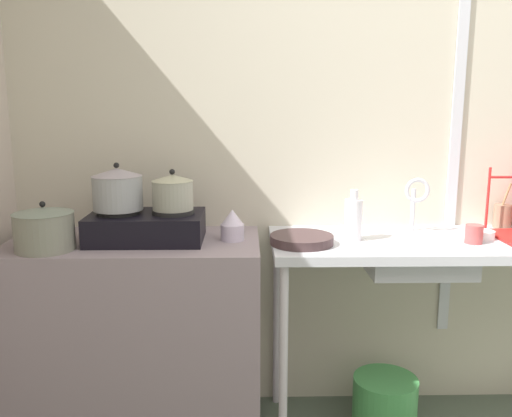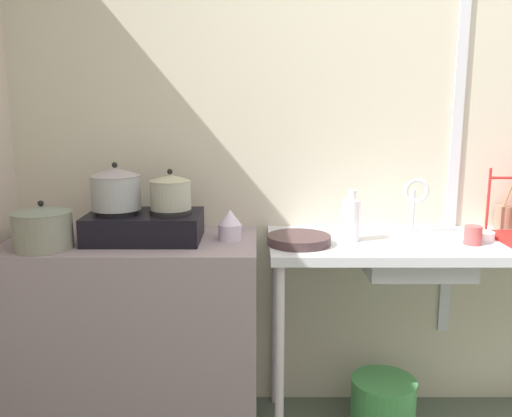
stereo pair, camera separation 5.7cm
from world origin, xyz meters
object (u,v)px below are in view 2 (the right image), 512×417
faucet (418,196)px  cup_by_rack (476,235)px  percolator (232,225)px  pot_on_right_burner (173,192)px  frying_pan (301,240)px  small_bowl_on_drainboard (484,236)px  bucket_on_floor (385,407)px  stove (147,226)px  pot_beside_stove (45,227)px  bottle_by_sink (354,219)px  pot_on_left_burner (118,188)px  utensil_jar (507,217)px  sink_basin (417,257)px

faucet → cup_by_rack: 0.31m
percolator → faucet: 0.85m
pot_on_right_burner → cup_by_rack: bearing=-3.3°
frying_pan → cup_by_rack: bearing=-0.3°
percolator → small_bowl_on_drainboard: size_ratio=1.20×
bucket_on_floor → percolator: bearing=177.4°
pot_on_right_burner → small_bowl_on_drainboard: (1.34, 0.01, -0.19)m
faucet → cup_by_rack: faucet is taller
bucket_on_floor → stove: bearing=178.4°
pot_beside_stove → bucket_on_floor: pot_beside_stove is taller
stove → cup_by_rack: bearing=-3.0°
cup_by_rack → stove: bearing=177.0°
bucket_on_floor → cup_by_rack: bearing=-7.5°
faucet → bottle_by_sink: size_ratio=1.15×
pot_on_left_burner → faucet: size_ratio=0.84×
stove → percolator: (0.37, 0.00, 0.00)m
pot_beside_stove → frying_pan: pot_beside_stove is taller
percolator → utensil_jar: bearing=9.3°
cup_by_rack → bottle_by_sink: bearing=172.8°
pot_on_left_burner → frying_pan: size_ratio=0.79×
pot_beside_stove → percolator: 0.77m
bottle_by_sink → utensil_jar: (0.76, 0.22, -0.04)m
pot_on_left_burner → small_bowl_on_drainboard: size_ratio=1.90×
stove → pot_on_right_burner: bearing=-0.0°
pot_on_left_burner → pot_on_right_burner: 0.23m
pot_on_right_burner → faucet: pot_on_right_burner is taller
percolator → utensil_jar: (1.28, 0.21, -0.01)m
utensil_jar → percolator: bearing=-170.7°
percolator → pot_on_right_burner: bearing=-179.5°
pot_beside_stove → faucet: bearing=9.6°
sink_basin → frying_pan: frying_pan is taller
stove → cup_by_rack: stove is taller
stove → cup_by_rack: 1.40m
pot_on_right_burner → small_bowl_on_drainboard: pot_on_right_burner is taller
stove → frying_pan: (0.66, -0.07, -0.04)m
percolator → frying_pan: bearing=-13.7°
pot_beside_stove → bottle_by_sink: (1.27, 0.13, 0.01)m
pot_on_left_burner → percolator: (0.49, 0.00, -0.16)m
pot_on_right_burner → sink_basin: size_ratio=0.40×
frying_pan → small_bowl_on_drainboard: (0.80, 0.07, -0.00)m
bucket_on_floor → sink_basin: bearing=-1.3°
small_bowl_on_drainboard → bottle_by_sink: bearing=-178.5°
pot_on_left_burner → pot_beside_stove: (-0.27, -0.14, -0.14)m
pot_on_left_burner → small_bowl_on_drainboard: bearing=0.2°
pot_on_right_burner → utensil_jar: (1.53, 0.21, -0.16)m
bottle_by_sink → bucket_on_floor: size_ratio=0.76×
pot_beside_stove → small_bowl_on_drainboard: pot_beside_stove is taller
pot_on_right_burner → percolator: pot_on_right_burner is taller
percolator → utensil_jar: utensil_jar is taller
stove → percolator: stove is taller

